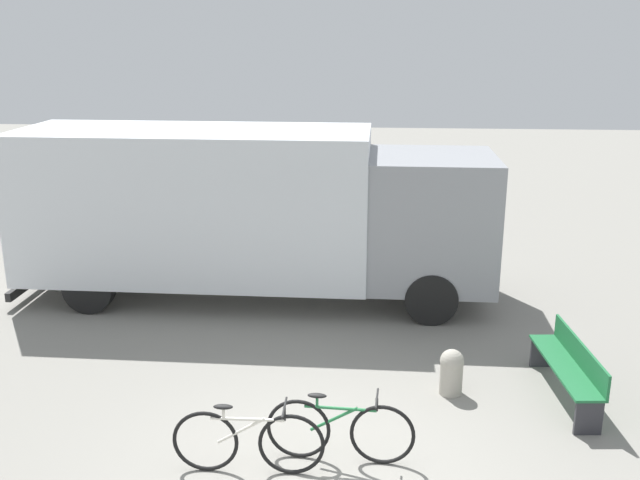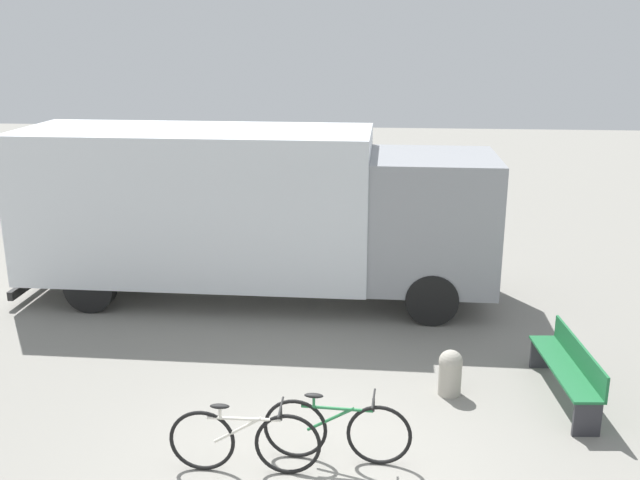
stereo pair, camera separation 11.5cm
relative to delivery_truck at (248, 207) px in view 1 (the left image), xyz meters
The scene contains 6 objects.
ground_plane 6.03m from the delivery_truck, 72.95° to the right, with size 60.00×60.00×0.00m, color gray.
delivery_truck is the anchor object (origin of this frame).
park_bench 6.18m from the delivery_truck, 35.46° to the right, with size 0.55×1.98×0.81m.
bicycle_near 5.75m from the delivery_truck, 80.55° to the right, with size 1.71×0.44×0.84m.
bicycle_middle 5.72m from the delivery_truck, 69.72° to the right, with size 1.71×0.44×0.84m.
bollard_near_bench 5.06m from the delivery_truck, 46.25° to the right, with size 0.33×0.33×0.65m.
Camera 1 is at (0.54, -6.87, 4.77)m, focal length 40.00 mm.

